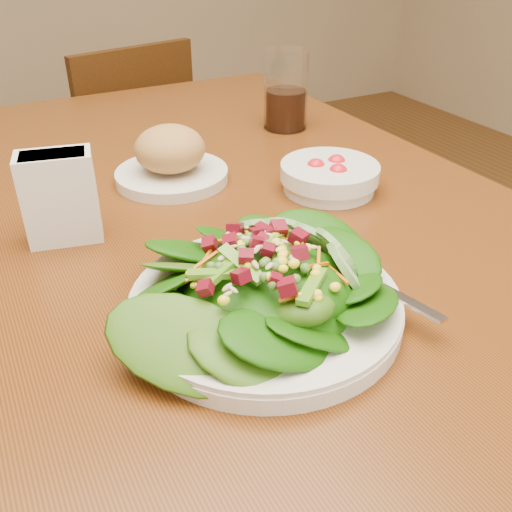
% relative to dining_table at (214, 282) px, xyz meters
% --- Properties ---
extents(dining_table, '(0.90, 1.40, 0.75)m').
position_rel_dining_table_xyz_m(dining_table, '(0.00, 0.00, 0.00)').
color(dining_table, '#613311').
rests_on(dining_table, ground_plane).
extents(chair_far, '(0.45, 0.45, 0.81)m').
position_rel_dining_table_xyz_m(chair_far, '(0.14, 0.98, -0.22)').
color(chair_far, '#3B210A').
rests_on(chair_far, ground_plane).
extents(salad_plate, '(0.29, 0.29, 0.08)m').
position_rel_dining_table_xyz_m(salad_plate, '(-0.03, -0.22, 0.13)').
color(salad_plate, silver).
rests_on(salad_plate, dining_table).
extents(bread_plate, '(0.18, 0.18, 0.09)m').
position_rel_dining_table_xyz_m(bread_plate, '(0.00, 0.15, 0.14)').
color(bread_plate, silver).
rests_on(bread_plate, dining_table).
extents(tomato_bowl, '(0.15, 0.15, 0.05)m').
position_rel_dining_table_xyz_m(tomato_bowl, '(0.20, 0.01, 0.12)').
color(tomato_bowl, silver).
rests_on(tomato_bowl, dining_table).
extents(drinking_glass, '(0.08, 0.08, 0.15)m').
position_rel_dining_table_xyz_m(drinking_glass, '(0.29, 0.29, 0.16)').
color(drinking_glass, silver).
rests_on(drinking_glass, dining_table).
extents(napkin_holder, '(0.10, 0.07, 0.12)m').
position_rel_dining_table_xyz_m(napkin_holder, '(-0.19, 0.04, 0.16)').
color(napkin_holder, white).
rests_on(napkin_holder, dining_table).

